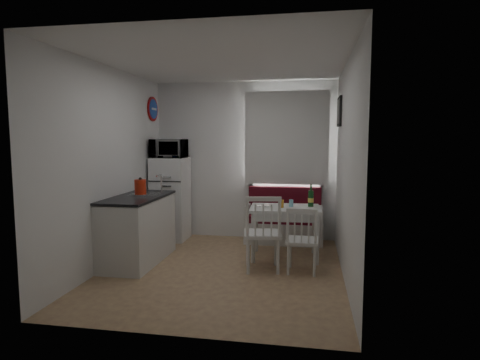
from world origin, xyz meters
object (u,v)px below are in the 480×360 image
object	(u,v)px
kettle	(140,187)
kitchen_counter	(138,229)
microwave	(169,148)
fridge	(171,199)
dining_table	(285,213)
chair_left	(262,225)
chair_right	(302,233)
bench	(284,224)
wine_bottle	(311,195)

from	to	relation	value
kettle	kitchen_counter	bearing A→B (deg)	171.44
kitchen_counter	microwave	distance (m)	1.59
fridge	dining_table	bearing A→B (deg)	-20.75
fridge	kettle	world-z (taller)	fridge
chair_left	chair_right	size ratio (longest dim) A/B	1.17
dining_table	bench	bearing A→B (deg)	90.97
dining_table	chair_right	distance (m)	0.71
fridge	kettle	distance (m)	1.30
dining_table	fridge	xyz separation A→B (m)	(-1.93, 0.73, 0.04)
kettle	wine_bottle	distance (m)	2.34
bench	kettle	bearing A→B (deg)	-143.41
kitchen_counter	chair_right	world-z (taller)	kitchen_counter
kitchen_counter	kettle	bearing A→B (deg)	-8.56
chair_left	fridge	world-z (taller)	fridge
chair_right	bench	bearing A→B (deg)	104.23
kettle	wine_bottle	bearing A→B (deg)	15.43
chair_right	kitchen_counter	bearing A→B (deg)	178.56
bench	chair_right	distance (m)	1.54
microwave	kettle	bearing A→B (deg)	-88.57
kettle	microwave	bearing A→B (deg)	91.43
microwave	dining_table	bearing A→B (deg)	-19.44
kettle	chair_left	bearing A→B (deg)	-5.17
chair_right	fridge	size ratio (longest dim) A/B	0.33
microwave	kettle	size ratio (longest dim) A/B	2.22
kitchen_counter	kettle	xyz separation A→B (m)	(0.05, -0.01, 0.57)
kitchen_counter	wine_bottle	world-z (taller)	kitchen_counter
chair_left	wine_bottle	size ratio (longest dim) A/B	1.65
dining_table	chair_left	distance (m)	0.72
chair_left	bench	bearing A→B (deg)	73.33
dining_table	microwave	xyz separation A→B (m)	(-1.93, 0.68, 0.87)
kitchen_counter	bench	bearing A→B (deg)	35.71
microwave	wine_bottle	bearing A→B (deg)	-14.30
chair_left	wine_bottle	bearing A→B (deg)	42.32
fridge	microwave	distance (m)	0.83
bench	fridge	xyz separation A→B (m)	(-1.86, -0.11, 0.39)
bench	kettle	size ratio (longest dim) A/B	5.01
fridge	microwave	bearing A→B (deg)	-90.00
bench	chair_left	bearing A→B (deg)	-96.92
fridge	chair_left	bearing A→B (deg)	-39.84
kitchen_counter	chair_right	distance (m)	2.20
fridge	wine_bottle	size ratio (longest dim) A/B	4.28
chair_left	dining_table	bearing A→B (deg)	59.78
fridge	chair_right	bearing A→B (deg)	-32.47
bench	fridge	bearing A→B (deg)	-176.66
chair_right	fridge	distance (m)	2.59
bench	microwave	distance (m)	2.23
dining_table	wine_bottle	bearing A→B (deg)	12.36
fridge	kettle	bearing A→B (deg)	-88.63
kitchen_counter	chair_right	bearing A→B (deg)	-3.71
bench	chair_right	bearing A→B (deg)	-78.04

